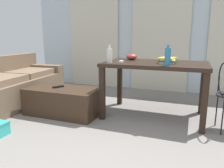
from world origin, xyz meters
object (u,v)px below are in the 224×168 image
at_px(couch, 12,86).
at_px(tv_remote_on_table, 121,62).
at_px(craft_table, 155,70).
at_px(coffee_table, 63,101).
at_px(bottle_near, 168,57).
at_px(bottle_far, 109,55).
at_px(bowl, 132,57).
at_px(book_stack, 168,60).
at_px(tv_remote_primary, 58,87).

height_order(couch, tv_remote_on_table, same).
bearing_deg(tv_remote_on_table, craft_table, 11.78).
bearing_deg(coffee_table, craft_table, 16.73).
distance_m(bottle_near, bottle_far, 0.79).
height_order(bowl, tv_remote_on_table, bowl).
height_order(craft_table, book_stack, book_stack).
relative_size(couch, bowl, 11.58).
height_order(couch, craft_table, couch).
height_order(craft_table, bottle_far, bottle_far).
relative_size(bottle_near, bowl, 1.51).
distance_m(coffee_table, bowl, 1.24).
xyz_separation_m(couch, tv_remote_on_table, (1.96, 0.07, 0.49)).
xyz_separation_m(book_stack, tv_remote_on_table, (-0.61, -0.16, -0.03)).
xyz_separation_m(coffee_table, book_stack, (1.45, 0.37, 0.63)).
height_order(craft_table, tv_remote_primary, craft_table).
bearing_deg(bottle_near, craft_table, 120.09).
bearing_deg(tv_remote_primary, tv_remote_on_table, 42.52).
relative_size(bowl, book_stack, 0.54).
height_order(bowl, book_stack, bowl).
height_order(bowl, tv_remote_primary, bowl).
xyz_separation_m(craft_table, book_stack, (0.16, -0.01, 0.14)).
bearing_deg(book_stack, tv_remote_on_table, -165.59).
distance_m(bottle_far, tv_remote_on_table, 0.19).
distance_m(book_stack, tv_remote_on_table, 0.63).
bearing_deg(bottle_far, couch, 179.24).
relative_size(craft_table, tv_remote_primary, 8.45).
xyz_separation_m(couch, bottle_near, (2.61, -0.10, 0.59)).
bearing_deg(craft_table, tv_remote_primary, -165.05).
relative_size(coffee_table, bowl, 6.45).
height_order(craft_table, bowl, bowl).
bearing_deg(craft_table, bowl, 151.96).
bearing_deg(bottle_near, coffee_table, -178.27).
bearing_deg(bottle_near, bowl, 137.28).
bearing_deg(couch, coffee_table, -7.32).
xyz_separation_m(bowl, tv_remote_on_table, (-0.04, -0.39, -0.04)).
distance_m(bottle_near, book_stack, 0.34).
bearing_deg(couch, bowl, 12.90).
relative_size(craft_table, book_stack, 4.47).
distance_m(couch, craft_table, 2.45).
xyz_separation_m(coffee_table, bottle_far, (0.70, 0.12, 0.69)).
bearing_deg(book_stack, tv_remote_primary, -167.02).
distance_m(bottle_far, book_stack, 0.80).
bearing_deg(couch, bottle_far, -0.76).
bearing_deg(bottle_near, tv_remote_on_table, 165.13).
bearing_deg(bottle_far, book_stack, 18.65).
height_order(coffee_table, bottle_near, bottle_near).
xyz_separation_m(bottle_near, bowl, (-0.60, 0.56, -0.06)).
xyz_separation_m(craft_table, bowl, (-0.41, 0.22, 0.15)).
relative_size(couch, bottle_far, 8.02).
bearing_deg(craft_table, bottle_near, -59.91).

